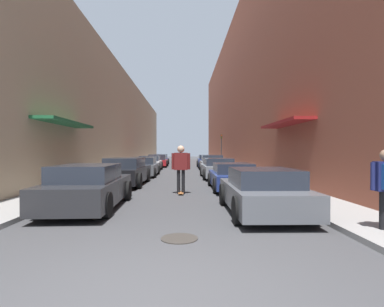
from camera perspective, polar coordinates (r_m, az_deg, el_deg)
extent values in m
plane|color=#38383A|center=(26.50, -2.23, -3.09)|extent=(127.38, 127.38, 0.00)
cube|color=gray|center=(32.62, -9.88, -2.32)|extent=(1.80, 57.90, 0.12)
cube|color=gray|center=(32.53, 5.71, -2.32)|extent=(1.80, 57.90, 0.12)
cube|color=tan|center=(33.27, -14.86, 5.67)|extent=(4.00, 57.90, 9.33)
cube|color=#1E6038|center=(14.46, -22.91, 5.38)|extent=(1.00, 4.80, 0.12)
cube|color=brown|center=(33.52, 10.74, 10.78)|extent=(4.00, 57.90, 15.29)
cube|color=maroon|center=(14.23, 17.34, 5.48)|extent=(1.00, 4.80, 0.12)
cube|color=#232326|center=(9.23, -18.96, -6.76)|extent=(1.85, 4.41, 0.64)
cube|color=#232833|center=(8.97, -19.39, -3.47)|extent=(1.58, 2.31, 0.45)
cylinder|color=black|center=(10.79, -21.10, -6.64)|extent=(0.18, 0.65, 0.65)
cylinder|color=black|center=(10.35, -12.18, -6.93)|extent=(0.18, 0.65, 0.65)
cylinder|color=black|center=(8.32, -27.44, -8.79)|extent=(0.18, 0.65, 0.65)
cylinder|color=black|center=(7.74, -15.96, -9.46)|extent=(0.18, 0.65, 0.65)
cube|color=black|center=(14.95, -12.39, -3.87)|extent=(1.85, 4.82, 0.66)
cube|color=#232833|center=(14.68, -12.57, -1.72)|extent=(1.58, 2.53, 0.47)
cylinder|color=black|center=(16.58, -14.29, -4.05)|extent=(0.18, 0.70, 0.70)
cylinder|color=black|center=(16.29, -8.47, -4.12)|extent=(0.18, 0.70, 0.70)
cylinder|color=black|center=(13.72, -17.05, -5.00)|extent=(0.18, 0.70, 0.70)
cylinder|color=black|center=(13.36, -10.02, -5.13)|extent=(0.18, 0.70, 0.70)
cube|color=#515459|center=(20.07, -9.36, -2.86)|extent=(1.87, 4.36, 0.64)
cube|color=#232833|center=(19.83, -9.45, -1.34)|extent=(1.65, 2.27, 0.44)
cylinder|color=black|center=(21.55, -11.28, -3.11)|extent=(0.18, 0.61, 0.61)
cylinder|color=black|center=(21.32, -6.42, -3.15)|extent=(0.18, 0.61, 0.61)
cylinder|color=black|center=(18.90, -12.68, -3.62)|extent=(0.18, 0.61, 0.61)
cylinder|color=black|center=(18.63, -7.14, -3.67)|extent=(0.18, 0.61, 0.61)
cube|color=silver|center=(25.58, -7.93, -2.10)|extent=(1.77, 4.24, 0.62)
cube|color=#232833|center=(25.35, -7.99, -0.94)|extent=(1.55, 2.21, 0.42)
cylinder|color=black|center=(26.99, -9.43, -2.28)|extent=(0.18, 0.71, 0.71)
cylinder|color=black|center=(26.81, -5.80, -2.30)|extent=(0.18, 0.71, 0.71)
cylinder|color=black|center=(24.40, -10.28, -2.58)|extent=(0.18, 0.71, 0.71)
cylinder|color=black|center=(24.20, -6.27, -2.60)|extent=(0.18, 0.71, 0.71)
cube|color=maroon|center=(31.14, -6.56, -1.69)|extent=(2.00, 4.05, 0.55)
cube|color=#232833|center=(30.93, -6.60, -0.69)|extent=(1.73, 2.12, 0.54)
cylinder|color=black|center=(32.48, -8.03, -1.81)|extent=(0.18, 0.71, 0.71)
cylinder|color=black|center=(32.32, -4.69, -1.82)|extent=(0.18, 0.71, 0.71)
cylinder|color=black|center=(30.01, -8.58, -2.00)|extent=(0.18, 0.71, 0.71)
cylinder|color=black|center=(29.84, -4.96, -2.01)|extent=(0.18, 0.71, 0.71)
cube|color=navy|center=(36.23, -5.95, -1.35)|extent=(1.75, 3.98, 0.59)
cube|color=#232833|center=(36.02, -5.98, -0.50)|extent=(1.53, 2.07, 0.49)
cylinder|color=black|center=(37.54, -7.10, -1.49)|extent=(0.18, 0.71, 0.71)
cylinder|color=black|center=(37.41, -4.52, -1.50)|extent=(0.18, 0.71, 0.71)
cylinder|color=black|center=(35.09, -7.49, -1.63)|extent=(0.18, 0.71, 0.71)
cylinder|color=black|center=(34.95, -4.73, -1.64)|extent=(0.18, 0.71, 0.71)
cube|color=#515459|center=(8.23, 13.13, -7.83)|extent=(1.80, 3.98, 0.58)
cube|color=#232833|center=(7.99, 13.50, -4.42)|extent=(1.57, 2.07, 0.44)
cylinder|color=black|center=(9.29, 5.96, -7.76)|extent=(0.18, 0.65, 0.65)
cylinder|color=black|center=(9.66, 16.29, -7.45)|extent=(0.18, 0.65, 0.65)
cylinder|color=black|center=(6.89, 8.65, -10.66)|extent=(0.18, 0.65, 0.65)
cylinder|color=black|center=(7.39, 22.20, -9.93)|extent=(0.18, 0.65, 0.65)
cube|color=navy|center=(13.04, 7.60, -4.85)|extent=(1.75, 4.07, 0.55)
cube|color=#232833|center=(12.80, 7.75, -2.78)|extent=(1.52, 2.12, 0.42)
cylinder|color=black|center=(14.19, 3.44, -4.98)|extent=(0.18, 0.61, 0.61)
cylinder|color=black|center=(14.43, 10.10, -4.89)|extent=(0.18, 0.61, 0.61)
cylinder|color=black|center=(11.70, 4.51, -6.14)|extent=(0.18, 0.61, 0.61)
cylinder|color=black|center=(11.99, 12.53, -5.99)|extent=(0.18, 0.61, 0.61)
cube|color=gray|center=(18.42, 4.84, -3.17)|extent=(1.89, 4.72, 0.62)
cube|color=#232833|center=(18.16, 4.93, -1.57)|extent=(1.63, 2.46, 0.42)
cylinder|color=black|center=(19.80, 1.82, -3.40)|extent=(0.18, 0.62, 0.62)
cylinder|color=black|center=(19.98, 6.92, -3.37)|extent=(0.18, 0.62, 0.62)
cylinder|color=black|center=(16.91, 2.39, -4.07)|extent=(0.18, 0.62, 0.62)
cylinder|color=black|center=(17.12, 8.34, -4.02)|extent=(0.18, 0.62, 0.62)
cube|color=gray|center=(24.37, 3.74, -2.23)|extent=(1.80, 4.33, 0.63)
cube|color=#232833|center=(24.13, 3.79, -0.91)|extent=(1.58, 2.25, 0.51)
cylinder|color=black|center=(25.65, 1.53, -2.45)|extent=(0.18, 0.68, 0.68)
cylinder|color=black|center=(25.80, 5.40, -2.44)|extent=(0.18, 0.68, 0.68)
cylinder|color=black|center=(22.98, 1.88, -2.80)|extent=(0.18, 0.68, 0.68)
cylinder|color=black|center=(23.15, 6.19, -2.78)|extent=(0.18, 0.68, 0.68)
cube|color=navy|center=(29.70, 2.85, -1.70)|extent=(1.84, 4.32, 0.69)
cube|color=#232833|center=(29.47, 2.88, -0.64)|extent=(1.60, 2.26, 0.42)
cylinder|color=black|center=(30.98, 1.06, -1.97)|extent=(0.18, 0.65, 0.65)
cylinder|color=black|center=(31.11, 4.26, -1.96)|extent=(0.18, 0.65, 0.65)
cylinder|color=black|center=(28.32, 1.30, -2.20)|extent=(0.18, 0.65, 0.65)
cylinder|color=black|center=(28.46, 4.79, -2.19)|extent=(0.18, 0.65, 0.65)
cube|color=brown|center=(11.55, -2.13, -7.43)|extent=(0.20, 0.78, 0.02)
cylinder|color=beige|center=(11.81, -2.49, -7.44)|extent=(0.03, 0.06, 0.06)
cylinder|color=beige|center=(11.81, -1.74, -7.44)|extent=(0.03, 0.06, 0.06)
cylinder|color=beige|center=(11.31, -2.53, -7.79)|extent=(0.03, 0.06, 0.06)
cylinder|color=beige|center=(11.31, -1.76, -7.79)|extent=(0.03, 0.06, 0.06)
cylinder|color=black|center=(11.50, -2.58, -5.26)|extent=(0.13, 0.13, 0.86)
cylinder|color=black|center=(11.50, -1.68, -5.27)|extent=(0.13, 0.13, 0.86)
cube|color=maroon|center=(11.45, -2.13, -1.49)|extent=(0.51, 0.23, 0.66)
sphere|color=tan|center=(11.44, -2.13, 0.84)|extent=(0.27, 0.27, 0.27)
cylinder|color=maroon|center=(11.46, -3.67, -1.49)|extent=(0.10, 0.10, 0.62)
cylinder|color=maroon|center=(11.45, -0.60, -1.49)|extent=(0.10, 0.10, 0.62)
cylinder|color=#332D28|center=(5.86, -2.42, -15.85)|extent=(0.70, 0.70, 0.02)
cylinder|color=#2D2D2D|center=(33.14, 5.61, 0.74)|extent=(0.10, 0.10, 3.36)
cube|color=#332D0F|center=(33.18, 5.61, 3.25)|extent=(0.16, 0.16, 0.45)
sphere|color=red|center=(33.09, 5.63, 3.45)|extent=(0.11, 0.11, 0.11)
cylinder|color=black|center=(7.02, 32.50, -9.09)|extent=(0.11, 0.11, 0.75)
cylinder|color=#191E4C|center=(6.84, 31.20, -3.72)|extent=(0.09, 0.09, 0.55)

